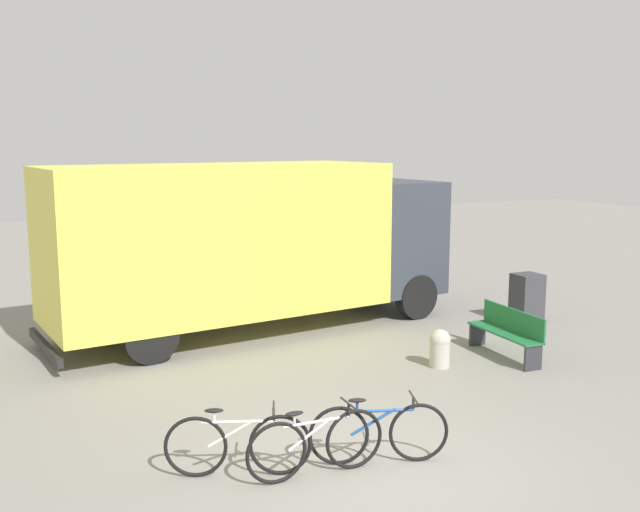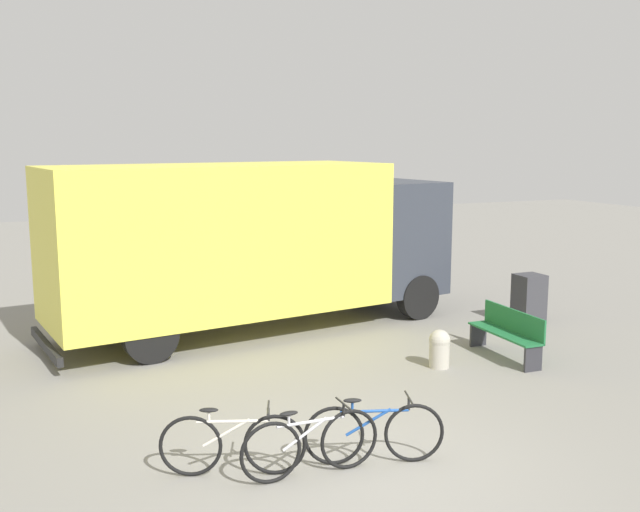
{
  "view_description": "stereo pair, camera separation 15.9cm",
  "coord_description": "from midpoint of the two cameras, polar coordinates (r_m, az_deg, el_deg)",
  "views": [
    {
      "loc": [
        -3.78,
        -6.9,
        3.83
      ],
      "look_at": [
        1.34,
        4.64,
        1.79
      ],
      "focal_mm": 40.0,
      "sensor_mm": 36.0,
      "label": 1
    },
    {
      "loc": [
        -3.63,
        -6.96,
        3.83
      ],
      "look_at": [
        1.34,
        4.64,
        1.79
      ],
      "focal_mm": 40.0,
      "sensor_mm": 36.0,
      "label": 2
    }
  ],
  "objects": [
    {
      "name": "bicycle_middle",
      "position": [
        8.46,
        -0.89,
        -14.82
      ],
      "size": [
        1.7,
        0.44,
        0.82
      ],
      "rotation": [
        0.0,
        0.0,
        -0.02
      ],
      "color": "black",
      "rests_on": "ground"
    },
    {
      "name": "bicycle_near",
      "position": [
        8.52,
        -7.15,
        -14.71
      ],
      "size": [
        1.6,
        0.68,
        0.82
      ],
      "rotation": [
        0.0,
        0.0,
        -0.36
      ],
      "color": "black",
      "rests_on": "ground"
    },
    {
      "name": "ground_plane",
      "position": [
        8.74,
        3.95,
        -16.82
      ],
      "size": [
        60.0,
        60.0,
        0.0
      ],
      "primitive_type": "plane",
      "color": "gray"
    },
    {
      "name": "bicycle_far",
      "position": [
        8.79,
        4.18,
        -13.89
      ],
      "size": [
        1.63,
        0.63,
        0.82
      ],
      "rotation": [
        0.0,
        0.0,
        -0.32
      ],
      "color": "black",
      "rests_on": "ground"
    },
    {
      "name": "park_bench",
      "position": [
        13.19,
        14.45,
        -5.82
      ],
      "size": [
        0.46,
        1.74,
        0.87
      ],
      "rotation": [
        0.0,
        0.0,
        1.54
      ],
      "color": "#1E6638",
      "rests_on": "ground"
    },
    {
      "name": "bollard_near_bench",
      "position": [
        12.42,
        9.2,
        -7.21
      ],
      "size": [
        0.36,
        0.36,
        0.66
      ],
      "color": "#B2AD9E",
      "rests_on": "ground"
    },
    {
      "name": "delivery_truck",
      "position": [
        14.44,
        -5.81,
        1.34
      ],
      "size": [
        8.63,
        3.6,
        3.38
      ],
      "rotation": [
        0.0,
        0.0,
        0.14
      ],
      "color": "#EAE04C",
      "rests_on": "ground"
    },
    {
      "name": "utility_box",
      "position": [
        15.81,
        15.94,
        -3.25
      ],
      "size": [
        0.56,
        0.53,
        1.04
      ],
      "color": "#38383D",
      "rests_on": "ground"
    }
  ]
}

